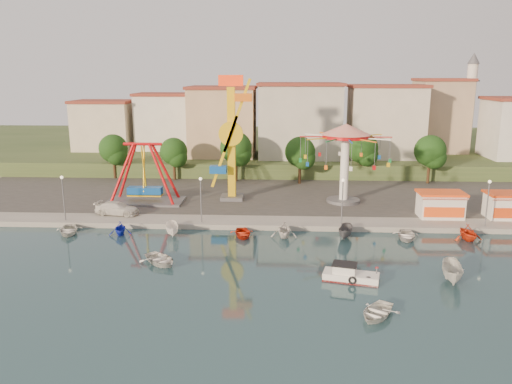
# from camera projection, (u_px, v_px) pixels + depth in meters

# --- Properties ---
(ground) EXTENTS (200.00, 200.00, 0.00)m
(ground) POSITION_uv_depth(u_px,v_px,m) (268.00, 272.00, 44.54)
(ground) COLOR #122833
(ground) RESTS_ON ground
(quay_deck) EXTENTS (200.00, 100.00, 0.60)m
(quay_deck) POSITION_uv_depth(u_px,v_px,m) (276.00, 157.00, 104.72)
(quay_deck) COLOR #9E998E
(quay_deck) RESTS_ON ground
(asphalt_pad) EXTENTS (90.00, 28.00, 0.01)m
(asphalt_pad) POSITION_uv_depth(u_px,v_px,m) (273.00, 190.00, 73.56)
(asphalt_pad) COLOR #4C4944
(asphalt_pad) RESTS_ON quay_deck
(hill_terrace) EXTENTS (200.00, 60.00, 3.00)m
(hill_terrace) POSITION_uv_depth(u_px,v_px,m) (276.00, 147.00, 109.31)
(hill_terrace) COLOR #384C26
(hill_terrace) RESTS_ON ground
(pirate_ship_ride) EXTENTS (10.00, 5.00, 8.00)m
(pirate_ship_ride) POSITION_uv_depth(u_px,v_px,m) (144.00, 174.00, 65.33)
(pirate_ship_ride) COLOR #59595E
(pirate_ship_ride) RESTS_ON quay_deck
(kamikaze_tower) EXTENTS (4.40, 3.10, 16.50)m
(kamikaze_tower) POSITION_uv_depth(u_px,v_px,m) (233.00, 141.00, 65.82)
(kamikaze_tower) COLOR #59595E
(kamikaze_tower) RESTS_ON quay_deck
(wave_swinger) EXTENTS (11.60, 11.60, 10.40)m
(wave_swinger) POSITION_uv_depth(u_px,v_px,m) (345.00, 145.00, 64.66)
(wave_swinger) COLOR #59595E
(wave_swinger) RESTS_ON quay_deck
(booth_left) EXTENTS (5.40, 3.78, 3.08)m
(booth_left) POSITION_uv_depth(u_px,v_px,m) (440.00, 204.00, 59.11)
(booth_left) COLOR white
(booth_left) RESTS_ON quay_deck
(booth_mid) EXTENTS (5.40, 3.78, 3.08)m
(booth_mid) POSITION_uv_depth(u_px,v_px,m) (509.00, 205.00, 58.72)
(booth_mid) COLOR white
(booth_mid) RESTS_ON quay_deck
(lamp_post_0) EXTENTS (0.14, 0.14, 5.00)m
(lamp_post_0) POSITION_uv_depth(u_px,v_px,m) (64.00, 199.00, 57.61)
(lamp_post_0) COLOR #59595E
(lamp_post_0) RESTS_ON quay_deck
(lamp_post_1) EXTENTS (0.14, 0.14, 5.00)m
(lamp_post_1) POSITION_uv_depth(u_px,v_px,m) (201.00, 201.00, 56.84)
(lamp_post_1) COLOR #59595E
(lamp_post_1) RESTS_ON quay_deck
(lamp_post_2) EXTENTS (0.14, 0.14, 5.00)m
(lamp_post_2) POSITION_uv_depth(u_px,v_px,m) (342.00, 203.00, 56.08)
(lamp_post_2) COLOR #59595E
(lamp_post_2) RESTS_ON quay_deck
(lamp_post_3) EXTENTS (0.14, 0.14, 5.00)m
(lamp_post_3) POSITION_uv_depth(u_px,v_px,m) (487.00, 205.00, 55.31)
(lamp_post_3) COLOR #59595E
(lamp_post_3) RESTS_ON quay_deck
(tree_0) EXTENTS (4.60, 4.60, 7.19)m
(tree_0) POSITION_uv_depth(u_px,v_px,m) (113.00, 149.00, 80.46)
(tree_0) COLOR #382314
(tree_0) RESTS_ON quay_deck
(tree_1) EXTENTS (4.35, 4.35, 6.80)m
(tree_1) POSITION_uv_depth(u_px,v_px,m) (174.00, 151.00, 79.33)
(tree_1) COLOR #382314
(tree_1) RESTS_ON quay_deck
(tree_2) EXTENTS (5.02, 5.02, 7.85)m
(tree_2) POSITION_uv_depth(u_px,v_px,m) (236.00, 148.00, 78.26)
(tree_2) COLOR #382314
(tree_2) RESTS_ON quay_deck
(tree_3) EXTENTS (4.68, 4.68, 7.32)m
(tree_3) POSITION_uv_depth(u_px,v_px,m) (300.00, 152.00, 76.46)
(tree_3) COLOR #382314
(tree_3) RESTS_ON quay_deck
(tree_4) EXTENTS (4.86, 4.86, 7.60)m
(tree_4) POSITION_uv_depth(u_px,v_px,m) (363.00, 148.00, 78.84)
(tree_4) COLOR #382314
(tree_4) RESTS_ON quay_deck
(tree_5) EXTENTS (4.83, 4.83, 7.54)m
(tree_5) POSITION_uv_depth(u_px,v_px,m) (430.00, 151.00, 76.61)
(tree_5) COLOR #382314
(tree_5) RESTS_ON quay_deck
(building_0) EXTENTS (9.26, 9.53, 11.87)m
(building_0) POSITION_uv_depth(u_px,v_px,m) (88.00, 122.00, 88.84)
(building_0) COLOR beige
(building_0) RESTS_ON hill_terrace
(building_1) EXTENTS (12.33, 9.01, 8.63)m
(building_1) POSITION_uv_depth(u_px,v_px,m) (162.00, 128.00, 93.81)
(building_1) COLOR silver
(building_1) RESTS_ON hill_terrace
(building_2) EXTENTS (11.95, 9.28, 11.23)m
(building_2) POSITION_uv_depth(u_px,v_px,m) (232.00, 121.00, 93.44)
(building_2) COLOR tan
(building_2) RESTS_ON hill_terrace
(building_3) EXTENTS (12.59, 10.50, 9.20)m
(building_3) POSITION_uv_depth(u_px,v_px,m) (306.00, 129.00, 89.94)
(building_3) COLOR beige
(building_3) RESTS_ON hill_terrace
(building_4) EXTENTS (10.75, 9.23, 9.24)m
(building_4) POSITION_uv_depth(u_px,v_px,m) (378.00, 127.00, 92.60)
(building_4) COLOR beige
(building_4) RESTS_ON hill_terrace
(building_5) EXTENTS (12.77, 10.96, 11.21)m
(building_5) POSITION_uv_depth(u_px,v_px,m) (455.00, 123.00, 89.92)
(building_5) COLOR tan
(building_5) RESTS_ON hill_terrace
(minaret) EXTENTS (2.80, 2.80, 18.00)m
(minaret) POSITION_uv_depth(u_px,v_px,m) (470.00, 100.00, 92.40)
(minaret) COLOR silver
(minaret) RESTS_ON hill_terrace
(cabin_motorboat) EXTENTS (4.95, 2.83, 1.64)m
(cabin_motorboat) POSITION_uv_depth(u_px,v_px,m) (350.00, 276.00, 42.57)
(cabin_motorboat) COLOR white
(cabin_motorboat) RESTS_ON ground
(rowboat_a) EXTENTS (4.95, 4.98, 0.85)m
(rowboat_a) POSITION_uv_depth(u_px,v_px,m) (160.00, 259.00, 46.34)
(rowboat_a) COLOR white
(rowboat_a) RESTS_ON ground
(rowboat_b) EXTENTS (4.33, 4.66, 0.79)m
(rowboat_b) POSITION_uv_depth(u_px,v_px,m) (377.00, 312.00, 36.19)
(rowboat_b) COLOR white
(rowboat_b) RESTS_ON ground
(skiff) EXTENTS (2.51, 4.55, 1.66)m
(skiff) POSITION_uv_depth(u_px,v_px,m) (453.00, 273.00, 42.24)
(skiff) COLOR silver
(skiff) RESTS_ON ground
(van) EXTENTS (5.56, 2.91, 1.54)m
(van) POSITION_uv_depth(u_px,v_px,m) (117.00, 208.00, 60.36)
(van) COLOR silver
(van) RESTS_ON quay_deck
(moored_boat_0) EXTENTS (3.88, 4.61, 0.81)m
(moored_boat_0) POSITION_uv_depth(u_px,v_px,m) (68.00, 230.00, 55.04)
(moored_boat_0) COLOR silver
(moored_boat_0) RESTS_ON ground
(moored_boat_1) EXTENTS (3.03, 3.32, 1.49)m
(moored_boat_1) POSITION_uv_depth(u_px,v_px,m) (120.00, 228.00, 54.68)
(moored_boat_1) COLOR #1524BB
(moored_boat_1) RESTS_ON ground
(moored_boat_2) EXTENTS (2.22, 3.84, 1.40)m
(moored_boat_2) POSITION_uv_depth(u_px,v_px,m) (172.00, 229.00, 54.42)
(moored_boat_2) COLOR white
(moored_boat_2) RESTS_ON ground
(moored_boat_3) EXTENTS (3.14, 3.97, 0.74)m
(moored_boat_3) POSITION_uv_depth(u_px,v_px,m) (243.00, 233.00, 54.13)
(moored_boat_3) COLOR red
(moored_boat_3) RESTS_ON ground
(moored_boat_4) EXTENTS (2.90, 3.34, 1.73)m
(moored_boat_4) POSITION_uv_depth(u_px,v_px,m) (284.00, 230.00, 53.80)
(moored_boat_4) COLOR silver
(moored_boat_4) RESTS_ON ground
(moored_boat_5) EXTENTS (2.28, 3.86, 1.40)m
(moored_boat_5) POSITION_uv_depth(u_px,v_px,m) (346.00, 232.00, 53.52)
(moored_boat_5) COLOR #545358
(moored_boat_5) RESTS_ON ground
(moored_boat_6) EXTENTS (3.42, 4.30, 0.80)m
(moored_boat_6) POSITION_uv_depth(u_px,v_px,m) (406.00, 236.00, 53.28)
(moored_boat_6) COLOR silver
(moored_boat_6) RESTS_ON ground
(moored_boat_7) EXTENTS (3.37, 3.75, 1.75)m
(moored_boat_7) POSITION_uv_depth(u_px,v_px,m) (468.00, 232.00, 52.86)
(moored_boat_7) COLOR red
(moored_boat_7) RESTS_ON ground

